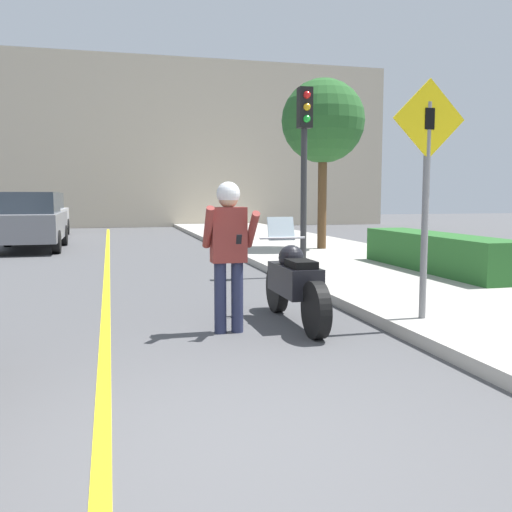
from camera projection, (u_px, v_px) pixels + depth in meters
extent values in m
plane|color=#4C4C4F|center=(200.00, 449.00, 3.60)|extent=(80.00, 80.00, 0.00)
cube|color=#ADA89E|center=(474.00, 296.00, 8.63)|extent=(4.40, 44.00, 0.15)
cube|color=yellow|center=(106.00, 294.00, 9.23)|extent=(0.12, 36.00, 0.01)
cube|color=beige|center=(118.00, 142.00, 28.19)|extent=(28.00, 1.20, 8.38)
cylinder|color=black|center=(316.00, 310.00, 6.34)|extent=(0.14, 0.65, 0.65)
cylinder|color=black|center=(277.00, 288.00, 7.81)|extent=(0.14, 0.65, 0.65)
cube|color=black|center=(295.00, 280.00, 7.05)|extent=(0.40, 1.05, 0.36)
sphere|color=black|center=(291.00, 258.00, 7.16)|extent=(0.32, 0.32, 0.32)
cube|color=black|center=(301.00, 264.00, 6.80)|extent=(0.28, 0.48, 0.10)
cylinder|color=silver|center=(282.00, 238.00, 7.51)|extent=(0.62, 0.03, 0.03)
cube|color=silver|center=(281.00, 229.00, 7.56)|extent=(0.36, 0.12, 0.31)
cylinder|color=#282D4C|center=(220.00, 298.00, 6.58)|extent=(0.14, 0.14, 0.83)
cylinder|color=#282D4C|center=(237.00, 297.00, 6.63)|extent=(0.14, 0.14, 0.83)
cube|color=maroon|center=(228.00, 235.00, 6.53)|extent=(0.40, 0.22, 0.63)
cylinder|color=maroon|center=(208.00, 227.00, 6.36)|extent=(0.09, 0.38, 0.49)
cylinder|color=maroon|center=(252.00, 230.00, 6.47)|extent=(0.09, 0.44, 0.44)
sphere|color=tan|center=(228.00, 198.00, 6.48)|extent=(0.23, 0.23, 0.23)
sphere|color=white|center=(228.00, 194.00, 6.48)|extent=(0.27, 0.27, 0.27)
cube|color=black|center=(239.00, 239.00, 6.28)|extent=(0.06, 0.05, 0.11)
cylinder|color=slate|center=(425.00, 212.00, 6.62)|extent=(0.08, 0.08, 2.51)
cube|color=yellow|center=(429.00, 119.00, 6.49)|extent=(0.91, 0.02, 0.91)
cube|color=black|center=(430.00, 119.00, 6.48)|extent=(0.12, 0.01, 0.24)
cylinder|color=#2D2D30|center=(304.00, 180.00, 10.99)|extent=(0.12, 0.12, 3.48)
cube|color=black|center=(305.00, 108.00, 10.83)|extent=(0.26, 0.22, 0.76)
sphere|color=red|center=(307.00, 95.00, 10.69)|extent=(0.14, 0.14, 0.14)
sphere|color=gold|center=(307.00, 107.00, 10.71)|extent=(0.14, 0.14, 0.14)
sphere|color=green|center=(307.00, 119.00, 10.73)|extent=(0.14, 0.14, 0.14)
cube|color=#286028|center=(437.00, 252.00, 11.01)|extent=(0.90, 4.29, 0.71)
cylinder|color=brown|center=(322.00, 200.00, 15.42)|extent=(0.24, 0.24, 2.64)
sphere|color=#285B28|center=(323.00, 121.00, 15.20)|extent=(2.22, 2.22, 2.22)
cylinder|color=black|center=(8.00, 236.00, 17.67)|extent=(0.22, 0.64, 0.64)
cylinder|color=black|center=(64.00, 235.00, 18.08)|extent=(0.22, 0.64, 0.64)
cylinder|color=black|center=(56.00, 242.00, 15.58)|extent=(0.22, 0.64, 0.64)
cube|color=gray|center=(30.00, 226.00, 16.58)|extent=(1.80, 4.20, 0.76)
cube|color=#38424C|center=(28.00, 203.00, 16.35)|extent=(1.58, 2.18, 0.60)
cylinder|color=black|center=(22.00, 227.00, 22.64)|extent=(0.22, 0.64, 0.64)
cylinder|color=black|center=(66.00, 227.00, 23.05)|extent=(0.22, 0.64, 0.64)
cylinder|color=black|center=(12.00, 231.00, 20.13)|extent=(0.22, 0.64, 0.64)
cylinder|color=black|center=(61.00, 231.00, 20.54)|extent=(0.22, 0.64, 0.64)
cube|color=silver|center=(40.00, 219.00, 21.55)|extent=(1.80, 4.20, 0.76)
cube|color=#38424C|center=(39.00, 201.00, 21.31)|extent=(1.58, 2.18, 0.60)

